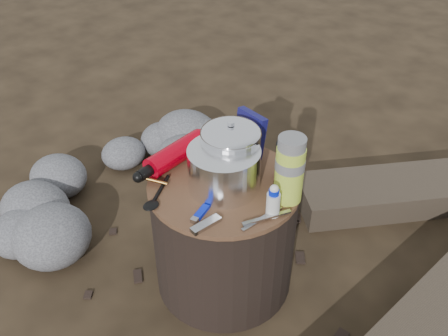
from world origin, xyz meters
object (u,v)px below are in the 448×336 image
Objects in this scene: fuel_bottle at (175,154)px; thermos at (290,170)px; camping_pot at (231,150)px; stump at (224,234)px; travel_mug at (289,162)px.

thermos is (0.37, 0.07, 0.07)m from fuel_bottle.
camping_pot reaches higher than fuel_bottle.
stump is at bearing -162.52° from thermos.
fuel_bottle reaches higher than stump.
travel_mug is (0.15, 0.09, -0.03)m from camping_pot.
fuel_bottle is (-0.18, -0.01, 0.25)m from stump.
thermos is 0.10m from travel_mug.
thermos is at bearing -58.39° from travel_mug.
travel_mug is (0.14, 0.14, 0.27)m from stump.
stump is 2.24× the size of thermos.
camping_pot is 0.19m from fuel_bottle.
thermos reaches higher than stump.
camping_pot is at bearing 105.98° from stump.
fuel_bottle is at bearing -175.86° from stump.
thermos is (0.20, 0.01, 0.01)m from camping_pot.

